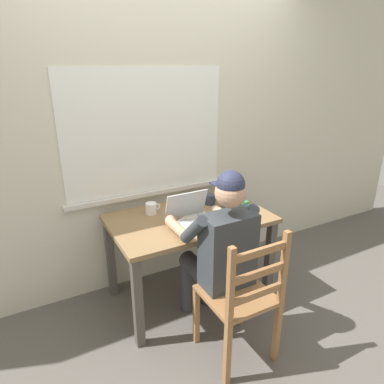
{
  "coord_description": "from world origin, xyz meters",
  "views": [
    {
      "loc": [
        -1.13,
        -2.15,
        1.84
      ],
      "look_at": [
        -0.0,
        -0.05,
        0.94
      ],
      "focal_mm": 32.33,
      "sensor_mm": 36.0,
      "label": 1
    }
  ],
  "objects": [
    {
      "name": "book_stack_main",
      "position": [
        0.42,
        0.0,
        0.75
      ],
      "size": [
        0.22,
        0.17,
        0.06
      ],
      "color": "#2D5B9E",
      "rests_on": "desk"
    },
    {
      "name": "computer_mouse",
      "position": [
        0.23,
        -0.18,
        0.74
      ],
      "size": [
        0.06,
        0.1,
        0.03
      ],
      "primitive_type": "ellipsoid",
      "color": "#ADAFB2",
      "rests_on": "desk"
    },
    {
      "name": "paper_pile_back_corner",
      "position": [
        0.0,
        -0.08,
        0.73
      ],
      "size": [
        0.3,
        0.27,
        0.01
      ],
      "primitive_type": "cube",
      "rotation": [
        0.0,
        0.0,
        0.43
      ],
      "color": "white",
      "rests_on": "desk"
    },
    {
      "name": "laptop",
      "position": [
        -0.04,
        -0.12,
        0.78
      ],
      "size": [
        0.33,
        0.3,
        0.23
      ],
      "color": "#ADAFB2",
      "rests_on": "desk"
    },
    {
      "name": "seated_person",
      "position": [
        -0.01,
        -0.45,
        0.69
      ],
      "size": [
        0.5,
        0.6,
        1.25
      ],
      "color": "#33383D",
      "rests_on": "ground"
    },
    {
      "name": "coffee_mug_dark",
      "position": [
        0.27,
        0.14,
        0.77
      ],
      "size": [
        0.12,
        0.09,
        0.09
      ],
      "color": "#2D384C",
      "rests_on": "desk"
    },
    {
      "name": "back_wall",
      "position": [
        -0.0,
        0.45,
        1.3
      ],
      "size": [
        6.0,
        0.08,
        2.6
      ],
      "color": "beige",
      "rests_on": "ground"
    },
    {
      "name": "wooden_chair",
      "position": [
        -0.01,
        -0.73,
        0.46
      ],
      "size": [
        0.42,
        0.42,
        0.94
      ],
      "color": "olive",
      "rests_on": "ground"
    },
    {
      "name": "paper_pile_near_laptop",
      "position": [
        0.04,
        -0.08,
        0.73
      ],
      "size": [
        0.19,
        0.17,
        0.01
      ],
      "primitive_type": "cube",
      "rotation": [
        0.0,
        0.0,
        -0.01
      ],
      "color": "silver",
      "rests_on": "desk"
    },
    {
      "name": "coffee_mug_white",
      "position": [
        -0.24,
        0.19,
        0.77
      ],
      "size": [
        0.12,
        0.08,
        0.09
      ],
      "color": "white",
      "rests_on": "desk"
    },
    {
      "name": "landscape_photo_print",
      "position": [
        -0.03,
        0.13,
        0.72
      ],
      "size": [
        0.14,
        0.1,
        0.0
      ],
      "primitive_type": "cube",
      "rotation": [
        0.0,
        0.0,
        -0.11
      ],
      "color": "teal",
      "rests_on": "desk"
    },
    {
      "name": "desk",
      "position": [
        0.0,
        0.0,
        0.62
      ],
      "size": [
        1.22,
        0.74,
        0.72
      ],
      "color": "olive",
      "rests_on": "ground"
    },
    {
      "name": "ground_plane",
      "position": [
        0.0,
        0.0,
        0.0
      ],
      "size": [
        8.0,
        8.0,
        0.0
      ],
      "primitive_type": "plane",
      "color": "#56514C"
    }
  ]
}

